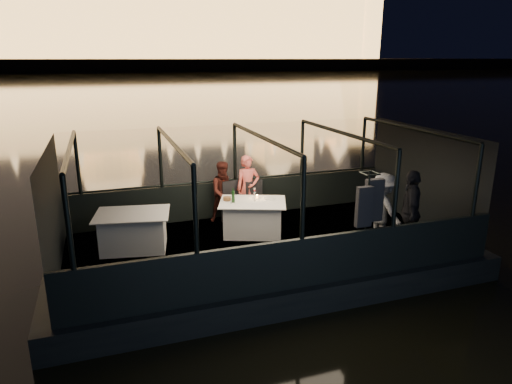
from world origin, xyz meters
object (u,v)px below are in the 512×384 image
object	(u,v)px
chair_port_right	(257,204)
passenger_dark	(410,213)
passenger_stripe	(383,207)
dining_table_aft	(134,232)
coat_stand	(366,224)
chair_port_left	(234,205)
person_woman_coral	(248,190)
person_man_maroon	(224,191)
wine_bottle	(233,196)
dining_table_central	(253,218)

from	to	relation	value
chair_port_right	passenger_dark	world-z (taller)	passenger_dark
chair_port_right	passenger_stripe	size ratio (longest dim) A/B	0.62
dining_table_aft	coat_stand	world-z (taller)	coat_stand
chair_port_left	passenger_stripe	bearing A→B (deg)	-51.12
person_woman_coral	dining_table_aft	bearing A→B (deg)	-161.55
chair_port_left	passenger_stripe	size ratio (longest dim) A/B	0.63
chair_port_right	chair_port_left	bearing A→B (deg)	153.58
dining_table_aft	person_man_maroon	xyz separation A→B (m)	(2.23, 1.04, 0.36)
person_man_maroon	wine_bottle	xyz separation A→B (m)	(-0.05, -0.95, 0.17)
coat_stand	passenger_stripe	size ratio (longest dim) A/B	1.22
person_man_maroon	passenger_dark	world-z (taller)	passenger_dark
chair_port_right	wine_bottle	xyz separation A→B (m)	(-0.76, -0.61, 0.47)
coat_stand	chair_port_right	bearing A→B (deg)	109.11
chair_port_left	wine_bottle	xyz separation A→B (m)	(-0.22, -0.72, 0.47)
coat_stand	passenger_dark	distance (m)	1.33
chair_port_left	passenger_dark	bearing A→B (deg)	-53.55
dining_table_aft	passenger_dark	size ratio (longest dim) A/B	0.86
chair_port_left	person_woman_coral	xyz separation A→B (m)	(0.40, 0.13, 0.30)
person_man_maroon	passenger_stripe	distance (m)	3.72
passenger_dark	wine_bottle	world-z (taller)	passenger_dark
person_woman_coral	passenger_stripe	size ratio (longest dim) A/B	1.02
passenger_stripe	wine_bottle	distance (m)	3.20
person_woman_coral	person_man_maroon	size ratio (longest dim) A/B	1.08
coat_stand	dining_table_aft	bearing A→B (deg)	149.33
chair_port_left	coat_stand	world-z (taller)	coat_stand
wine_bottle	person_woman_coral	bearing A→B (deg)	54.22
chair_port_right	passenger_dark	bearing A→B (deg)	-63.25
dining_table_central	dining_table_aft	world-z (taller)	dining_table_aft
chair_port_right	dining_table_central	bearing A→B (deg)	-130.30
passenger_stripe	dining_table_central	bearing A→B (deg)	47.60
dining_table_aft	chair_port_left	world-z (taller)	chair_port_left
dining_table_aft	passenger_stripe	distance (m)	5.20
dining_table_aft	passenger_stripe	bearing A→B (deg)	-16.55
person_woman_coral	wine_bottle	bearing A→B (deg)	-126.07
passenger_dark	passenger_stripe	bearing A→B (deg)	-115.43
dining_table_aft	passenger_dark	xyz separation A→B (m)	(5.26, -1.97, 0.47)
wine_bottle	chair_port_left	bearing A→B (deg)	73.25
dining_table_aft	chair_port_left	xyz separation A→B (m)	(2.39, 0.81, 0.06)
coat_stand	person_woman_coral	xyz separation A→B (m)	(-1.21, 3.32, -0.15)
dining_table_aft	person_man_maroon	bearing A→B (deg)	24.96
dining_table_central	chair_port_right	size ratio (longest dim) A/B	1.49
dining_table_aft	wine_bottle	size ratio (longest dim) A/B	4.58
chair_port_right	person_man_maroon	world-z (taller)	person_man_maroon
dining_table_central	person_woman_coral	distance (m)	1.03
chair_port_left	chair_port_right	world-z (taller)	chair_port_left
passenger_dark	person_woman_coral	bearing A→B (deg)	-106.44
passenger_dark	person_man_maroon	bearing A→B (deg)	-101.41
dining_table_aft	person_man_maroon	size ratio (longest dim) A/B	1.00
chair_port_left	wine_bottle	distance (m)	0.89
person_woman_coral	wine_bottle	distance (m)	1.07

